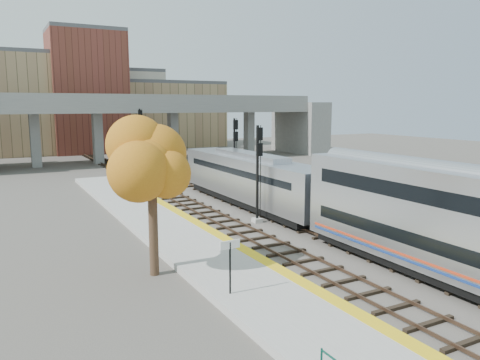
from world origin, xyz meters
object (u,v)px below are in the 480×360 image
car_c (266,161)px  signal_mast_near (258,176)px  signal_mast_mid (235,156)px  car_a (275,172)px  car_b (257,165)px  tree (151,161)px  signal_mast_far (141,140)px  locomotive (250,178)px

car_c → signal_mast_near: bearing=-110.6°
signal_mast_mid → car_a: (8.11, 5.83, -2.78)m
car_a → car_c: (4.36, 9.10, 0.05)m
car_a → car_b: (1.10, 5.81, 0.08)m
signal_mast_mid → tree: (-13.55, -17.77, 2.15)m
tree → signal_mast_far: bearing=74.7°
signal_mast_far → signal_mast_near: bearing=-90.0°
signal_mast_mid → car_a: 10.36m
signal_mast_near → car_c: (16.57, 26.30, -2.64)m
signal_mast_far → signal_mast_mid: bearing=-76.3°
locomotive → car_a: bearing=50.6°
signal_mast_far → car_c: 16.99m
signal_mast_far → car_a: bearing=-42.1°
signal_mast_mid → car_c: (12.47, 14.93, -2.73)m
signal_mast_mid → signal_mast_far: (-4.10, 16.84, 0.53)m
locomotive → tree: bearing=-135.7°
signal_mast_mid → car_b: (9.20, 11.63, -2.70)m
signal_mast_near → signal_mast_mid: size_ratio=0.98×
locomotive → signal_mast_near: (-2.10, -4.88, 1.00)m
tree → car_a: 32.41m
locomotive → signal_mast_far: signal_mast_far is taller
locomotive → car_c: 25.90m
signal_mast_mid → tree: 22.45m
signal_mast_mid → car_a: bearing=35.7°
car_b → car_c: 4.64m
signal_mast_near → car_a: size_ratio=2.08×
signal_mast_far → car_b: signal_mast_far is taller
signal_mast_near → signal_mast_far: bearing=90.0°
locomotive → tree: (-11.55, -11.29, 3.24)m
signal_mast_far → car_b: (13.30, -5.20, -3.22)m
car_a → locomotive: bearing=-146.5°
car_b → tree: bearing=-141.5°
car_c → signal_mast_far: bearing=-175.0°
signal_mast_near → signal_mast_far: (0.00, 28.21, 0.62)m
signal_mast_far → car_b: size_ratio=1.99×
locomotive → signal_mast_far: 23.48m
signal_mast_mid → signal_mast_far: 17.34m
signal_mast_far → car_b: 14.64m
signal_mast_near → tree: 11.63m
locomotive → signal_mast_far: size_ratio=2.49×
locomotive → tree: size_ratio=2.56×
signal_mast_near → locomotive: bearing=66.7°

